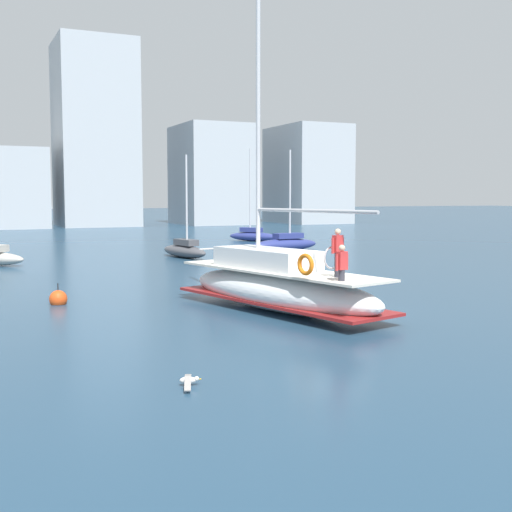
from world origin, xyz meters
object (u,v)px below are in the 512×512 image
at_px(moored_sloop_far, 253,235).
at_px(moored_catamaran, 184,250).
at_px(seagull, 189,380).
at_px(mooring_buoy, 58,299).
at_px(main_sailboat, 278,285).
at_px(moored_cutter_left, 286,243).

xyz_separation_m(moored_sloop_far, moored_catamaran, (-10.82, -12.88, -0.03)).
distance_m(seagull, mooring_buoy, 12.40).
bearing_deg(moored_catamaran, main_sailboat, -99.24).
bearing_deg(moored_cutter_left, main_sailboat, -117.59).
distance_m(moored_sloop_far, seagull, 46.15).
distance_m(moored_sloop_far, moored_catamaran, 16.82).
relative_size(moored_cutter_left, mooring_buoy, 8.01).
relative_size(moored_catamaran, seagull, 5.48).
bearing_deg(mooring_buoy, moored_cutter_left, 44.00).
distance_m(main_sailboat, moored_cutter_left, 25.92).
relative_size(main_sailboat, moored_cutter_left, 1.75).
bearing_deg(moored_catamaran, seagull, -108.11).
bearing_deg(moored_catamaran, moored_sloop_far, 49.98).
bearing_deg(seagull, main_sailboat, 52.34).
distance_m(moored_sloop_far, moored_cutter_left, 11.03).
bearing_deg(moored_sloop_far, mooring_buoy, -126.03).
bearing_deg(moored_catamaran, mooring_buoy, -122.55).
height_order(moored_catamaran, moored_cutter_left, moored_cutter_left).
bearing_deg(moored_sloop_far, moored_cutter_left, -101.58).
xyz_separation_m(moored_cutter_left, seagull, (-17.96, -30.69, -0.46)).
height_order(main_sailboat, moored_sloop_far, main_sailboat).
relative_size(moored_sloop_far, mooring_buoy, 8.92).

